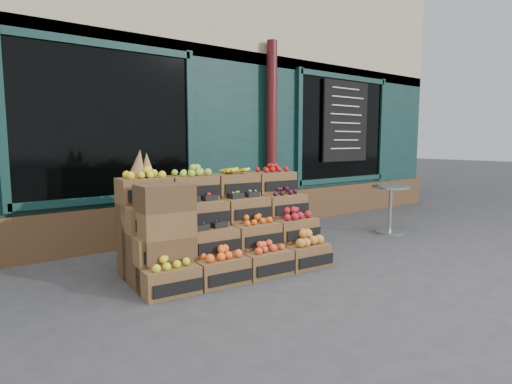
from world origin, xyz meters
TOP-DOWN VIEW (x-y plane):
  - ground at (0.00, 0.00)m, footprint 60.00×60.00m
  - shop_facade at (0.00, 5.11)m, footprint 12.00×6.24m
  - crate_display at (-0.86, 0.49)m, footprint 2.37×1.32m
  - spare_crates at (-1.70, 0.30)m, footprint 0.56×0.40m
  - bistro_table at (2.40, 0.44)m, footprint 0.62×0.62m
  - shopkeeper at (-1.39, 2.96)m, footprint 0.83×0.66m

SIDE VIEW (x-z plane):
  - ground at x=0.00m, z-range 0.00..0.00m
  - crate_display at x=-0.86m, z-range -0.27..1.15m
  - bistro_table at x=2.40m, z-range 0.10..0.87m
  - spare_crates at x=-1.70m, z-range 0.00..1.08m
  - shopkeeper at x=-1.39m, z-range 0.00..1.99m
  - shop_facade at x=0.00m, z-range 0.00..4.80m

